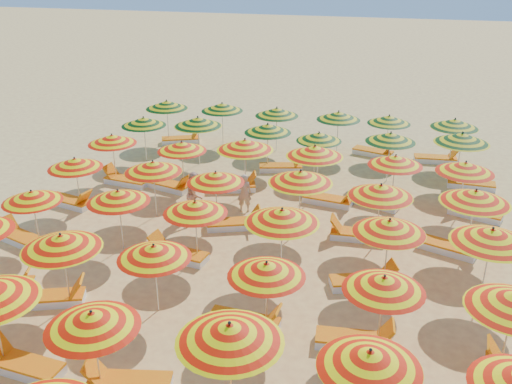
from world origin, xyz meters
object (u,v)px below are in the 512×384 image
umbrella_30 (112,139)px  lounger_14 (177,254)px  umbrella_14 (154,252)px  umbrella_16 (384,284)px  lounger_17 (235,224)px  lounger_15 (364,282)px  lounger_18 (357,234)px  umbrella_36 (144,122)px  umbrella_20 (195,207)px  lounger_9 (52,298)px  lounger_10 (246,322)px  umbrella_27 (301,177)px  umbrella_44 (277,112)px  umbrella_28 (381,191)px  lounger_22 (234,187)px  umbrella_46 (389,120)px  lounger_4 (23,365)px  umbrella_22 (389,226)px  lounger_13 (22,239)px  umbrella_18 (32,196)px  lounger_25 (474,213)px  umbrella_9 (230,333)px  lounger_5 (127,383)px  lounger_27 (470,184)px  umbrella_34 (395,161)px  lounger_28 (182,139)px  umbrella_19 (118,196)px  umbrella_32 (245,145)px  umbrella_25 (153,167)px  umbrella_41 (462,138)px  lounger_23 (329,200)px  lounger_29 (374,152)px  lounger_11 (355,340)px  lounger_16 (70,202)px  umbrella_35 (465,167)px  lounger_8 (2,286)px  umbrella_33 (315,151)px  umbrella_8 (92,320)px  lounger_21 (170,185)px  lounger_30 (436,159)px  lounger_26 (282,167)px  umbrella_42 (167,105)px  umbrella_37 (198,122)px  lounger_24 (376,202)px  umbrella_43 (222,107)px  umbrella_45 (339,116)px  umbrella_38 (268,128)px

umbrella_30 → lounger_14: size_ratio=1.24×
umbrella_14 → umbrella_16: bearing=-1.0°
lounger_17 → umbrella_30: bearing=133.2°
lounger_15 → lounger_18: same height
umbrella_36 → umbrella_20: bearing=-56.2°
lounger_9 → lounger_10: same height
umbrella_27 → umbrella_44: size_ratio=1.12×
umbrella_28 → lounger_22: size_ratio=1.36×
umbrella_46 → lounger_4: size_ratio=1.23×
umbrella_22 → lounger_18: umbrella_22 is taller
umbrella_20 → lounger_13: 5.75m
umbrella_18 → lounger_25: umbrella_18 is taller
umbrella_9 → lounger_5: (-2.25, 0.08, -1.74)m
lounger_9 → lounger_27: size_ratio=1.04×
umbrella_28 → umbrella_34: bearing=83.2°
lounger_10 → lounger_28: 14.11m
umbrella_19 → umbrella_44: (2.56, 9.76, 0.05)m
umbrella_32 → lounger_15: umbrella_32 is taller
umbrella_14 → umbrella_25: 5.46m
umbrella_46 → umbrella_41: bearing=-42.6°
umbrella_9 → umbrella_34: size_ratio=1.38×
umbrella_9 → umbrella_32: (-2.52, 10.30, -0.01)m
lounger_23 → lounger_29: same height
lounger_11 → lounger_13: bearing=161.6°
lounger_14 → lounger_16: (-4.97, 2.51, 0.00)m
umbrella_35 → lounger_8: umbrella_35 is taller
umbrella_33 → lounger_10: bearing=-93.0°
umbrella_8 → lounger_21: bearing=104.5°
umbrella_19 → umbrella_35: size_ratio=1.06×
umbrella_9 → umbrella_46: (2.28, 15.51, -0.22)m
lounger_11 → lounger_30: (2.21, 12.82, 0.00)m
umbrella_41 → lounger_25: 3.22m
umbrella_18 → umbrella_44: 11.42m
umbrella_35 → umbrella_32: bearing=179.8°
lounger_26 → lounger_11: bearing=-84.2°
umbrella_9 → lounger_17: (-2.14, 7.59, -1.74)m
umbrella_42 → lounger_14: size_ratio=1.25×
umbrella_36 → umbrella_44: bearing=27.4°
umbrella_42 → lounger_21: size_ratio=1.23×
lounger_9 → umbrella_37: bearing=67.3°
umbrella_41 → umbrella_32: bearing=-160.0°
umbrella_36 → umbrella_25: bearing=-62.3°
umbrella_16 → umbrella_37: umbrella_37 is taller
lounger_21 → lounger_24: size_ratio=1.00×
umbrella_27 → umbrella_32: umbrella_32 is taller
umbrella_33 → umbrella_44: bearing=116.1°
umbrella_43 → lounger_10: bearing=-70.4°
umbrella_8 → umbrella_27: (2.65, 7.95, 0.12)m
umbrella_45 → lounger_14: 10.75m
umbrella_38 → umbrella_42: (-5.19, 2.23, 0.04)m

